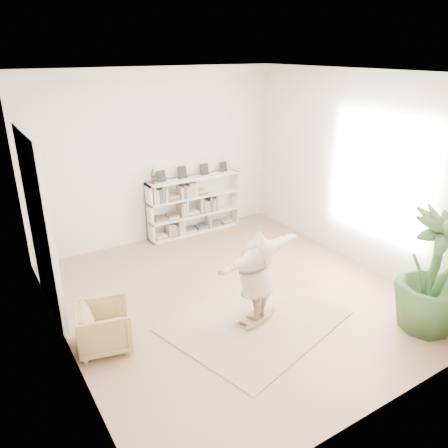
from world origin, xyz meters
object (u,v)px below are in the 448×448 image
bookshelf (194,206)px  armchair (104,327)px  houseplant (434,273)px  rocker_board (255,318)px  person (256,274)px

bookshelf → armchair: size_ratio=3.05×
armchair → houseplant: 4.74m
bookshelf → rocker_board: bookshelf is taller
bookshelf → rocker_board: (-0.91, -3.62, -0.57)m
person → houseplant: bearing=129.6°
armchair → houseplant: (4.21, -2.09, 0.59)m
rocker_board → person: size_ratio=0.30×
rocker_board → person: person is taller
bookshelf → armchair: 4.28m
rocker_board → person: (-0.00, 0.00, 0.77)m
armchair → bookshelf: bearing=-31.4°
bookshelf → houseplant: (1.17, -5.09, 0.29)m
bookshelf → houseplant: size_ratio=1.19×
bookshelf → person: bookshelf is taller
bookshelf → rocker_board: size_ratio=4.17×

